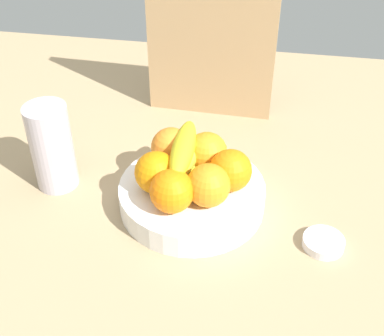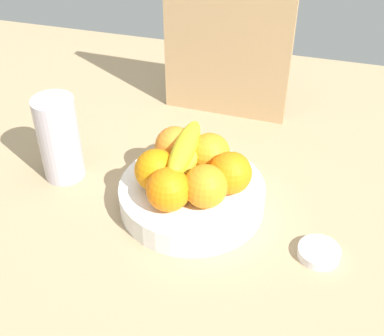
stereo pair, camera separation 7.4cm
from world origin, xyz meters
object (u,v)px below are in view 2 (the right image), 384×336
orange_center (210,153)px  banana_bunch (185,159)px  fruit_bowl (192,195)px  thermos_tumbler (59,139)px  orange_front_right (230,173)px  orange_back_right (156,169)px  jar_lid (319,252)px  orange_front_left (205,186)px  orange_back_left (175,146)px  cutting_board (227,40)px  orange_top_stack (168,190)px

orange_center → banana_bunch: (-3.63, -3.43, 0.42)cm
fruit_bowl → thermos_tumbler: 27.47cm
banana_bunch → orange_front_right: bearing=-7.7°
orange_back_right → jar_lid: bearing=-9.0°
orange_front_left → orange_front_right: size_ratio=1.00×
fruit_bowl → orange_center: (1.81, 5.35, 6.11)cm
orange_center → orange_back_right: same height
fruit_bowl → thermos_tumbler: size_ratio=1.55×
orange_center → orange_back_left: 6.70cm
jar_lid → orange_back_left: bearing=156.9°
fruit_bowl → orange_back_right: bearing=-163.6°
cutting_board → jar_lid: size_ratio=5.12×
orange_front_left → cutting_board: cutting_board is taller
orange_back_right → cutting_board: (4.42, 34.86, 9.56)cm
thermos_tumbler → jar_lid: bearing=-9.5°
banana_bunch → cutting_board: 32.49cm
banana_bunch → cutting_board: (0.23, 31.18, 9.14)cm
orange_front_right → orange_back_right: size_ratio=1.00×
orange_front_right → thermos_tumbler: 33.44cm
orange_center → cutting_board: size_ratio=0.21×
fruit_bowl → orange_back_left: bearing=130.5°
orange_front_left → orange_center: same height
orange_front_left → orange_back_right: 9.70cm
orange_back_left → thermos_tumbler: (-21.82, -3.71, 0.08)cm
orange_front_right → orange_center: same height
orange_back_right → jar_lid: (29.60, -4.70, -7.63)cm
banana_bunch → orange_back_left: bearing=128.9°
orange_front_left → orange_top_stack: bearing=-156.5°
thermos_tumbler → orange_front_right: bearing=-2.1°
orange_back_right → orange_back_left: bearing=81.5°
orange_back_left → orange_front_right: bearing=-23.1°
fruit_bowl → orange_back_right: (-6.00, -1.76, 6.11)cm
fruit_bowl → orange_back_right: orange_back_right is taller
cutting_board → orange_front_left: bearing=-80.2°
orange_top_stack → banana_bunch: 8.37cm
thermos_tumbler → orange_back_left: bearing=9.7°
orange_back_right → jar_lid: size_ratio=1.07×
banana_bunch → orange_top_stack: bearing=-93.3°
orange_front_right → banana_bunch: (-8.54, 1.15, 0.42)cm
orange_center → jar_lid: (21.79, -11.81, -7.63)cm
fruit_bowl → jar_lid: 24.52cm
orange_center → banana_bunch: 5.01cm
orange_front_left → orange_top_stack: size_ratio=1.00×
orange_front_left → orange_back_right: same height
orange_top_stack → cutting_board: (0.71, 39.52, 9.56)cm
orange_center → orange_back_left: same height
fruit_bowl → cutting_board: size_ratio=0.74×
orange_front_left → cutting_board: bearing=97.8°
fruit_bowl → orange_top_stack: (-2.29, -6.43, 6.11)cm
fruit_bowl → orange_front_left: bearing=-48.6°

